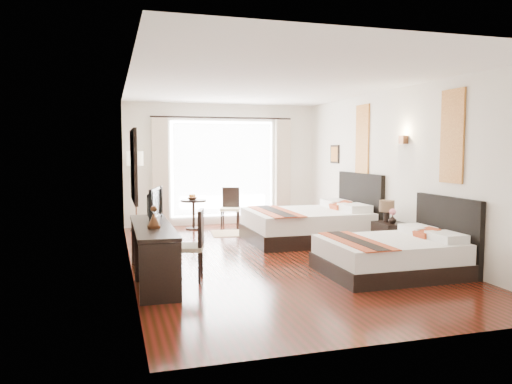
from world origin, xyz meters
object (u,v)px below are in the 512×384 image
object	(u,v)px
desk_chair	(188,259)
window_chair	(230,215)
television	(150,203)
table_lamp	(387,208)
bed_far	(311,224)
console_desk	(153,253)
floor_lamp	(135,164)
fruit_bowl	(192,199)
bed_near	(395,254)
nightstand	(391,238)
side_table	(194,214)
vase	(392,221)

from	to	relation	value
desk_chair	window_chair	xyz separation A→B (m)	(1.59, 4.24, -0.02)
television	window_chair	world-z (taller)	television
table_lamp	window_chair	distance (m)	3.97
bed_far	console_desk	world-z (taller)	bed_far
desk_chair	floor_lamp	world-z (taller)	floor_lamp
television	fruit_bowl	world-z (taller)	television
desk_chair	floor_lamp	bearing A→B (deg)	-68.69
table_lamp	fruit_bowl	distance (m)	4.38
television	bed_near	bearing A→B (deg)	-92.95
bed_near	floor_lamp	world-z (taller)	floor_lamp
nightstand	fruit_bowl	bearing A→B (deg)	128.89
console_desk	desk_chair	distance (m)	0.48
bed_near	console_desk	size ratio (longest dim) A/B	0.87
television	side_table	size ratio (longest dim) A/B	1.21
floor_lamp	window_chair	xyz separation A→B (m)	(2.06, -0.13, -1.18)
bed_near	nightstand	size ratio (longest dim) A/B	3.47
window_chair	vase	bearing A→B (deg)	46.89
nightstand	window_chair	world-z (taller)	window_chair
television	desk_chair	distance (m)	1.06
television	desk_chair	world-z (taller)	television
bed_far	console_desk	size ratio (longest dim) A/B	1.04
bed_far	desk_chair	world-z (taller)	bed_far
bed_near	window_chair	bearing A→B (deg)	105.28
vase	television	world-z (taller)	television
bed_far	table_lamp	size ratio (longest dim) A/B	5.69
bed_near	floor_lamp	bearing A→B (deg)	124.63
table_lamp	floor_lamp	distance (m)	5.37
desk_chair	fruit_bowl	world-z (taller)	desk_chair
floor_lamp	fruit_bowl	distance (m)	1.43
vase	side_table	world-z (taller)	side_table
desk_chair	floor_lamp	size ratio (longest dim) A/B	0.56
console_desk	side_table	size ratio (longest dim) A/B	3.37
desk_chair	bed_near	bearing A→B (deg)	-174.22
vase	floor_lamp	world-z (taller)	floor_lamp
nightstand	vase	bearing A→B (deg)	-110.17
bed_far	window_chair	world-z (taller)	bed_far
television	floor_lamp	world-z (taller)	floor_lamp
nightstand	fruit_bowl	xyz separation A→B (m)	(-2.80, 3.47, 0.42)
fruit_bowl	bed_near	bearing A→B (deg)	-65.24
bed_near	table_lamp	bearing A→B (deg)	64.17
bed_far	console_desk	bearing A→B (deg)	-146.66
table_lamp	fruit_bowl	bearing A→B (deg)	129.17
bed_far	desk_chair	distance (m)	3.48
television	fruit_bowl	xyz separation A→B (m)	(1.16, 3.51, -0.30)
desk_chair	fruit_bowl	xyz separation A→B (m)	(0.73, 4.18, 0.39)
bed_far	vase	world-z (taller)	bed_far
console_desk	window_chair	size ratio (longest dim) A/B	2.46
console_desk	fruit_bowl	world-z (taller)	console_desk
vase	floor_lamp	distance (m)	5.53
bed_near	nightstand	world-z (taller)	bed_near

